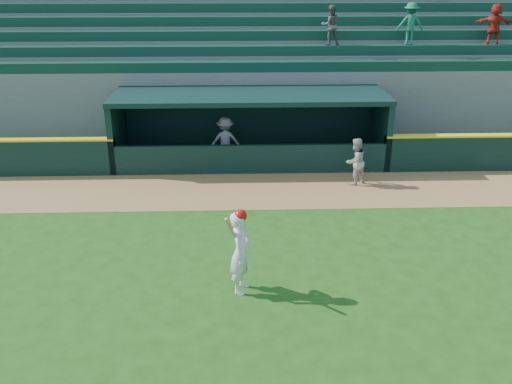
% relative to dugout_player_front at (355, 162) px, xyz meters
% --- Properties ---
extents(ground, '(120.00, 120.00, 0.00)m').
position_rel_dugout_player_front_xyz_m(ground, '(-3.28, -5.38, -0.76)').
color(ground, '#1F4C13').
rests_on(ground, ground).
extents(warning_track, '(40.00, 3.00, 0.01)m').
position_rel_dugout_player_front_xyz_m(warning_track, '(-3.28, -0.48, -0.75)').
color(warning_track, olive).
rests_on(warning_track, ground).
extents(dugout_player_front, '(0.93, 0.90, 1.52)m').
position_rel_dugout_player_front_xyz_m(dugout_player_front, '(0.00, 0.00, 0.00)').
color(dugout_player_front, '#A8A8A2').
rests_on(dugout_player_front, ground).
extents(dugout_player_inside, '(1.08, 0.62, 1.66)m').
position_rel_dugout_player_front_xyz_m(dugout_player_inside, '(-4.14, 2.19, 0.07)').
color(dugout_player_inside, '#979893').
rests_on(dugout_player_inside, ground).
extents(dugout, '(9.40, 2.80, 2.46)m').
position_rel_dugout_player_front_xyz_m(dugout, '(-3.28, 2.62, 0.60)').
color(dugout, '#62625D').
rests_on(dugout, ground).
extents(stands, '(34.50, 6.25, 7.47)m').
position_rel_dugout_player_front_xyz_m(stands, '(-3.25, 7.19, 1.63)').
color(stands, slate).
rests_on(stands, ground).
extents(batter_at_plate, '(0.62, 0.83, 1.93)m').
position_rel_dugout_player_front_xyz_m(batter_at_plate, '(-3.68, -6.25, 0.20)').
color(batter_at_plate, silver).
rests_on(batter_at_plate, ground).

